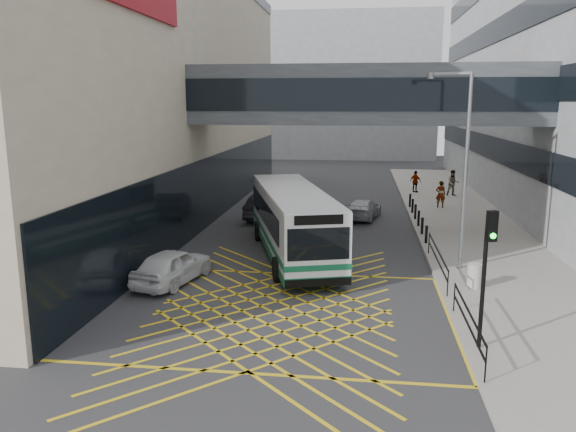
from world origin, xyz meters
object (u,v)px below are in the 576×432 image
at_px(litter_bin, 474,276).
at_px(pedestrian_c, 416,182).
at_px(car_white, 173,266).
at_px(pedestrian_b, 453,183).
at_px(bus, 293,220).
at_px(traffic_light, 487,260).
at_px(car_silver, 363,208).
at_px(pedestrian_a, 441,194).
at_px(street_lamp, 462,159).
at_px(car_dark, 268,206).

height_order(litter_bin, pedestrian_c, pedestrian_c).
height_order(car_white, pedestrian_b, pedestrian_b).
bearing_deg(pedestrian_b, bus, -125.49).
bearing_deg(car_white, traffic_light, 167.94).
relative_size(car_silver, litter_bin, 4.43).
height_order(car_silver, traffic_light, traffic_light).
xyz_separation_m(car_white, car_silver, (7.61, 13.87, -0.07)).
bearing_deg(car_white, pedestrian_a, -113.22).
bearing_deg(pedestrian_a, bus, 58.39).
height_order(traffic_light, litter_bin, traffic_light).
xyz_separation_m(street_lamp, pedestrian_c, (0.14, 20.62, -3.81)).
bearing_deg(car_dark, bus, 115.78).
xyz_separation_m(bus, litter_bin, (7.54, -4.24, -1.07)).
relative_size(litter_bin, pedestrian_b, 0.49).
xyz_separation_m(car_dark, litter_bin, (10.15, -12.66, -0.14)).
height_order(traffic_light, pedestrian_c, traffic_light).
bearing_deg(car_white, street_lamp, -151.80).
xyz_separation_m(bus, car_white, (-4.27, -4.75, -0.98)).
distance_m(car_dark, litter_bin, 16.23).
relative_size(car_white, street_lamp, 0.55).
bearing_deg(bus, pedestrian_b, 43.86).
bearing_deg(car_dark, street_lamp, 143.10).
xyz_separation_m(bus, car_silver, (3.34, 9.13, -1.06)).
bearing_deg(traffic_light, pedestrian_a, 67.63).
distance_m(street_lamp, pedestrian_c, 20.97).
relative_size(car_dark, litter_bin, 5.25).
distance_m(car_white, pedestrian_b, 26.72).
distance_m(car_white, street_lamp, 12.63).
relative_size(car_dark, pedestrian_c, 2.91).
height_order(bus, car_white, bus).
height_order(pedestrian_b, pedestrian_c, pedestrian_b).
distance_m(bus, car_silver, 9.77).
height_order(car_silver, pedestrian_c, pedestrian_c).
height_order(car_silver, pedestrian_b, pedestrian_b).
bearing_deg(pedestrian_c, street_lamp, 125.54).
distance_m(litter_bin, pedestrian_a, 16.95).
xyz_separation_m(car_dark, pedestrian_b, (12.69, 9.38, 0.35)).
bearing_deg(traffic_light, car_dark, 99.14).
distance_m(street_lamp, litter_bin, 4.96).
distance_m(car_silver, pedestrian_a, 6.27).
bearing_deg(traffic_light, litter_bin, 63.58).
distance_m(car_silver, street_lamp, 12.17).
relative_size(traffic_light, pedestrian_b, 2.12).
relative_size(litter_bin, pedestrian_c, 0.55).
xyz_separation_m(car_dark, street_lamp, (9.87, -10.03, 4.05)).
distance_m(car_white, pedestrian_a, 21.60).
relative_size(car_white, litter_bin, 4.82).
height_order(bus, litter_bin, bus).
height_order(bus, pedestrian_c, bus).
distance_m(street_lamp, pedestrian_a, 14.83).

